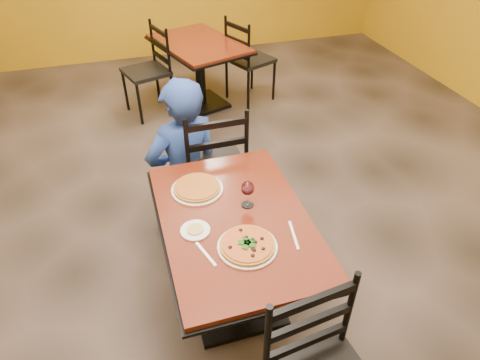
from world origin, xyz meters
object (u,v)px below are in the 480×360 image
object	(u,v)px
chair_main_far	(212,161)
wine_glass	(248,193)
table_main	(235,243)
table_second	(199,60)
side_plate	(195,230)
plate_far	(197,189)
plate_main	(247,247)
chair_second_left	(146,72)
chair_second_right	(250,60)
pizza_far	(197,187)
pizza_main	(247,245)
diner	(183,153)

from	to	relation	value
chair_main_far	wine_glass	bearing A→B (deg)	90.80
table_main	chair_main_far	distance (m)	0.91
table_second	side_plate	size ratio (longest dim) A/B	8.14
table_second	side_plate	bearing A→B (deg)	-102.68
side_plate	wine_glass	bearing A→B (deg)	20.08
plate_far	plate_main	bearing A→B (deg)	-74.73
chair_main_far	chair_second_left	xyz separation A→B (m)	(-0.27, 1.87, -0.03)
chair_second_right	chair_main_far	bearing A→B (deg)	131.25
plate_far	pizza_far	world-z (taller)	pizza_far
plate_far	pizza_main	bearing A→B (deg)	-74.73
table_second	chair_second_left	size ratio (longest dim) A/B	1.35
chair_second_left	plate_main	bearing A→B (deg)	-13.56
plate_main	pizza_main	size ratio (longest dim) A/B	1.09
table_second	pizza_main	bearing A→B (deg)	-97.63
table_second	chair_second_right	distance (m)	0.60
chair_second_left	pizza_far	distance (m)	2.49
chair_main_far	wine_glass	size ratio (longest dim) A/B	5.65
chair_main_far	chair_second_right	distance (m)	2.08
table_main	chair_second_left	xyz separation A→B (m)	(-0.19, 2.78, -0.08)
chair_second_right	plate_main	bearing A→B (deg)	139.02
pizza_main	side_plate	world-z (taller)	pizza_main
pizza_far	wine_glass	world-z (taller)	wine_glass
table_second	pizza_far	xyz separation A→B (m)	(-0.55, -2.48, 0.22)
pizza_main	plate_far	xyz separation A→B (m)	(-0.15, 0.53, -0.02)
pizza_far	chair_second_right	bearing A→B (deg)	65.23
plate_main	pizza_main	bearing A→B (deg)	0.00
chair_main_far	chair_second_left	world-z (taller)	chair_main_far
chair_second_left	side_plate	size ratio (longest dim) A/B	6.01
chair_second_left	pizza_main	size ratio (longest dim) A/B	3.39
table_second	chair_second_left	bearing A→B (deg)	180.00
chair_second_left	pizza_main	xyz separation A→B (m)	(0.19, -3.01, 0.29)
side_plate	diner	bearing A→B (deg)	83.63
chair_second_left	plate_far	size ratio (longest dim) A/B	3.10
diner	pizza_far	size ratio (longest dim) A/B	4.23
plate_main	pizza_main	world-z (taller)	pizza_main
diner	plate_far	distance (m)	0.67
chair_main_far	plate_main	world-z (taller)	chair_main_far
chair_main_far	plate_main	xyz separation A→B (m)	(-0.08, -1.14, 0.25)
table_second	plate_main	distance (m)	3.04
table_second	chair_second_left	world-z (taller)	chair_second_left
pizza_main	wine_glass	distance (m)	0.34
plate_far	wine_glass	xyz separation A→B (m)	(0.25, -0.22, 0.08)
chair_second_right	side_plate	bearing A→B (deg)	133.80
table_main	chair_second_right	size ratio (longest dim) A/B	1.27
table_main	chair_main_far	size ratio (longest dim) A/B	1.21
table_main	chair_second_left	size ratio (longest dim) A/B	1.28
chair_main_far	wine_glass	xyz separation A→B (m)	(0.02, -0.82, 0.33)
plate_far	wine_glass	distance (m)	0.34
chair_main_far	pizza_main	world-z (taller)	chair_main_far
table_main	table_second	xyz separation A→B (m)	(0.40, 2.78, -0.00)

